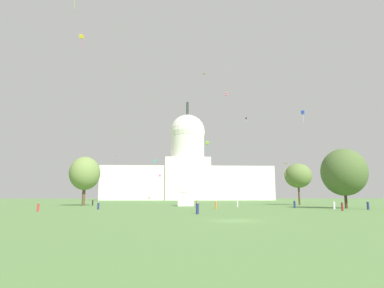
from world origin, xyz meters
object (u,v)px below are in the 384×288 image
Objects in this scene: person_black_mid_left at (93,203)px; kite_orange_high at (204,74)px; person_orange_near_tree_east at (216,205)px; person_white_back_left at (237,203)px; capitol_building at (187,172)px; person_olive_lawn_far_right at (197,204)px; person_white_back_center at (334,205)px; kite_red_mid at (115,157)px; kite_pink_high at (226,94)px; person_navy_front_center at (368,206)px; person_maroon_lawn_far_left at (342,207)px; person_navy_deep_crowd at (98,206)px; person_navy_edge_west at (197,209)px; kite_blue_mid at (303,112)px; kite_magenta_low at (160,175)px; kite_gold_low at (284,166)px; tree_east_far at (344,172)px; kite_turquoise_mid at (155,161)px; person_navy_aisle_center at (295,204)px; kite_black_high at (246,119)px; event_tent at (186,194)px; kite_lime_low at (207,143)px; kite_yellow_high at (81,37)px; person_red_mid_right at (38,207)px; tree_east_near at (298,176)px; tree_west_near at (85,173)px.

person_black_mid_left is 1.33× the size of kite_orange_high.
person_white_back_left is at bearing 164.72° from person_orange_near_tree_east.
person_olive_lawn_far_right is at bearing -91.46° from capitol_building.
person_white_back_center is 94.87m from kite_orange_high.
kite_pink_high reaches higher than kite_red_mid.
person_navy_front_center is 1.05× the size of person_maroon_lawn_far_left.
kite_orange_high is (27.16, 73.78, 54.97)m from person_navy_deep_crowd.
person_navy_edge_west is 78.46m from kite_blue_mid.
person_navy_front_center is 149.55m from kite_magenta_low.
kite_gold_low is at bearing -162.10° from person_maroon_lawn_far_left.
capitol_building is at bearing 99.49° from kite_orange_high.
person_navy_front_center is 1.56× the size of kite_pink_high.
person_black_mid_left is (-57.80, 25.14, -6.73)m from tree_east_far.
kite_pink_high is (-10.11, 58.41, 38.16)m from person_maroon_lawn_far_left.
kite_red_mid is at bearing 59.69° from kite_turquoise_mid.
person_navy_edge_west is 32.94m from person_navy_aisle_center.
kite_black_high reaches higher than person_navy_aisle_center.
person_orange_near_tree_east is (22.69, 1.11, 0.09)m from person_navy_deep_crowd.
kite_turquoise_mid is 3.69× the size of kite_orange_high.
kite_black_high reaches higher than person_black_mid_left.
kite_turquoise_mid is (-19.44, -53.01, 1.82)m from capitol_building.
person_orange_near_tree_east is at bearing -46.82° from kite_magenta_low.
person_orange_near_tree_east is at bearing -36.45° from person_navy_front_center.
kite_gold_low is (12.69, 3.32, 9.36)m from person_white_back_left.
person_navy_edge_west is 1.34× the size of kite_orange_high.
capitol_building is 149.35m from person_olive_lawn_far_right.
kite_orange_high reaches higher than event_tent.
person_maroon_lawn_far_left is (25.41, 9.30, -0.04)m from person_navy_edge_west.
kite_lime_low is at bearing -121.35° from person_navy_deep_crowd.
person_black_mid_left is 0.40× the size of kite_blue_mid.
person_navy_front_center is 8.93m from person_maroon_lawn_far_left.
kite_black_high reaches higher than kite_gold_low.
kite_lime_low is at bearing 110.09° from kite_yellow_high.
person_red_mid_right is at bearing -93.88° from kite_gold_low.
person_maroon_lawn_far_left is (43.04, -9.14, 0.06)m from person_navy_deep_crowd.
person_orange_near_tree_east is 22.79m from person_maroon_lawn_far_left.
kite_blue_mid is at bearing 76.16° from person_white_back_left.
tree_east_near is 91.04m from kite_turquoise_mid.
person_navy_front_center is 130.82m from kite_red_mid.
kite_yellow_high is (-41.31, 9.87, 45.97)m from person_white_back_left.
tree_east_near is 114.79m from kite_magenta_low.
person_olive_lawn_far_right is 35.96m from person_red_mid_right.
person_orange_near_tree_east is 28.04m from kite_lime_low.
person_white_back_left reaches higher than person_navy_aisle_center.
tree_west_near is 84.17m from kite_turquoise_mid.
person_black_mid_left is (-59.22, -4.59, -7.82)m from tree_east_near.
person_navy_edge_west is (-32.47, -21.38, -6.76)m from tree_east_far.
tree_east_far is 0.94× the size of tree_west_near.
person_olive_lawn_far_right is 55.67m from kite_blue_mid.
tree_east_far is at bearing -35.68° from kite_magenta_low.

